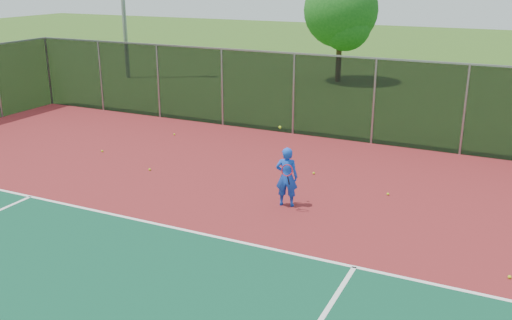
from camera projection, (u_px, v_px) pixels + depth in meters
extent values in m
plane|color=#2D5418|center=(195.00, 320.00, 9.97)|extent=(120.00, 120.00, 0.00)
cube|color=maroon|center=(246.00, 269.00, 11.68)|extent=(30.00, 20.00, 0.02)
cube|color=white|center=(354.00, 267.00, 11.71)|extent=(22.00, 0.10, 0.00)
cube|color=black|center=(374.00, 102.00, 19.78)|extent=(30.00, 0.04, 3.00)
cube|color=gray|center=(377.00, 58.00, 19.31)|extent=(30.00, 0.06, 0.06)
imported|color=blue|center=(287.00, 177.00, 14.60)|extent=(0.64, 0.49, 1.57)
cylinder|color=black|center=(288.00, 180.00, 14.32)|extent=(0.03, 0.15, 0.27)
torus|color=#A51414|center=(287.00, 170.00, 14.15)|extent=(0.30, 0.13, 0.29)
sphere|color=#BAD318|center=(280.00, 127.00, 14.40)|extent=(0.07, 0.07, 0.07)
sphere|color=#BAD318|center=(174.00, 134.00, 21.22)|extent=(0.07, 0.07, 0.07)
sphere|color=#BAD318|center=(102.00, 151.00, 19.23)|extent=(0.07, 0.07, 0.07)
sphere|color=#BAD318|center=(388.00, 194.00, 15.51)|extent=(0.07, 0.07, 0.07)
sphere|color=#BAD318|center=(314.00, 173.00, 17.12)|extent=(0.07, 0.07, 0.07)
sphere|color=#BAD318|center=(150.00, 170.00, 17.43)|extent=(0.07, 0.07, 0.07)
sphere|color=#BAD318|center=(510.00, 277.00, 11.28)|extent=(0.07, 0.07, 0.07)
cylinder|color=#362613|center=(339.00, 61.00, 31.48)|extent=(0.30, 0.30, 2.24)
sphere|color=#165316|center=(341.00, 10.00, 30.63)|extent=(3.99, 3.99, 3.99)
sphere|color=#165316|center=(346.00, 25.00, 30.44)|extent=(2.74, 2.74, 2.74)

